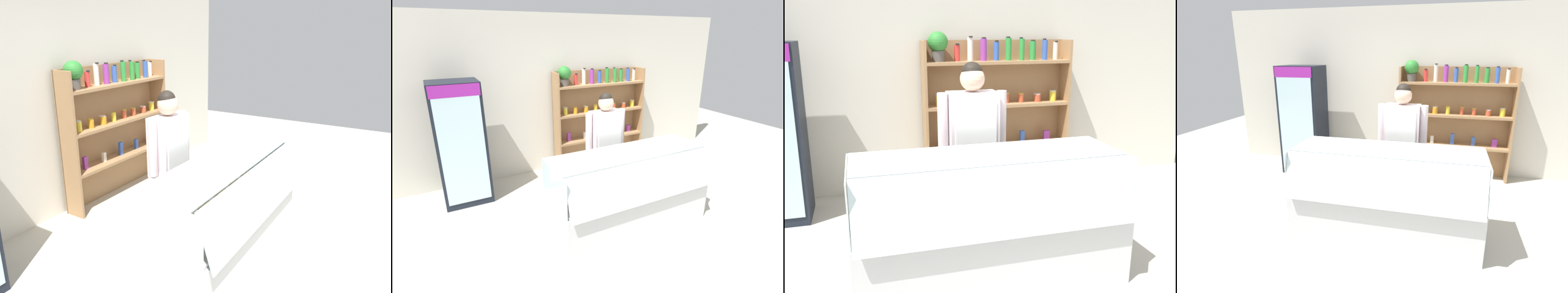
{
  "view_description": "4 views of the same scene",
  "coord_description": "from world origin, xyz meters",
  "views": [
    {
      "loc": [
        -3.11,
        -1.38,
        2.25
      ],
      "look_at": [
        0.06,
        0.55,
        1.07
      ],
      "focal_mm": 35.0,
      "sensor_mm": 36.0,
      "label": 1
    },
    {
      "loc": [
        -2.16,
        -2.69,
        2.38
      ],
      "look_at": [
        -0.37,
        0.72,
        0.95
      ],
      "focal_mm": 28.0,
      "sensor_mm": 36.0,
      "label": 2
    },
    {
      "loc": [
        -0.98,
        -2.79,
        1.9
      ],
      "look_at": [
        0.01,
        0.73,
        0.91
      ],
      "focal_mm": 40.0,
      "sensor_mm": 36.0,
      "label": 3
    },
    {
      "loc": [
        0.5,
        -2.86,
        1.99
      ],
      "look_at": [
        -0.35,
        0.53,
        0.91
      ],
      "focal_mm": 28.0,
      "sensor_mm": 36.0,
      "label": 4
    }
  ],
  "objects": [
    {
      "name": "back_wall",
      "position": [
        0.0,
        2.34,
        1.35
      ],
      "size": [
        6.8,
        0.1,
        2.7
      ],
      "primitive_type": "cube",
      "color": "beige",
      "rests_on": "ground"
    },
    {
      "name": "shelving_unit",
      "position": [
        0.55,
        2.13,
        1.05
      ],
      "size": [
        1.76,
        0.29,
        1.88
      ],
      "color": "#9E754C",
      "rests_on": "ground"
    },
    {
      "name": "deli_display_case",
      "position": [
        -0.09,
        0.13,
        0.31
      ],
      "size": [
        2.04,
        0.81,
        1.01
      ],
      "color": "silver",
      "rests_on": "ground"
    },
    {
      "name": "shop_clerk",
      "position": [
        -0.03,
        0.82,
        0.97
      ],
      "size": [
        0.62,
        0.25,
        1.64
      ],
      "color": "#4C4233",
      "rests_on": "ground"
    },
    {
      "name": "ground_plane",
      "position": [
        0.0,
        0.0,
        0.0
      ],
      "size": [
        12.0,
        12.0,
        0.0
      ],
      "primitive_type": "plane",
      "color": "#B7B2A3"
    },
    {
      "name": "drinks_fridge",
      "position": [
        -1.86,
        1.78,
        0.89
      ],
      "size": [
        0.66,
        0.56,
        1.79
      ],
      "color": "black",
      "rests_on": "ground"
    }
  ]
}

